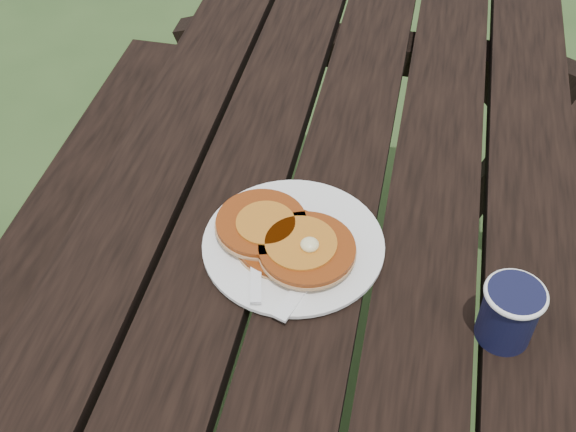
% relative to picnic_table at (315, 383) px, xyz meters
% --- Properties ---
extents(picnic_table, '(1.36, 1.80, 0.75)m').
position_rel_picnic_table_xyz_m(picnic_table, '(0.00, 0.00, 0.00)').
color(picnic_table, black).
rests_on(picnic_table, ground).
extents(plate, '(0.33, 0.33, 0.01)m').
position_rel_picnic_table_xyz_m(plate, '(-0.04, -0.01, 0.39)').
color(plate, white).
rests_on(plate, picnic_table).
extents(pancake_stack, '(0.21, 0.17, 0.04)m').
position_rel_picnic_table_xyz_m(pancake_stack, '(-0.05, -0.02, 0.41)').
color(pancake_stack, '#8A380F').
rests_on(pancake_stack, plate).
extents(knife, '(0.07, 0.18, 0.00)m').
position_rel_picnic_table_xyz_m(knife, '(-0.00, -0.07, 0.39)').
color(knife, white).
rests_on(knife, plate).
extents(fork, '(0.07, 0.16, 0.01)m').
position_rel_picnic_table_xyz_m(fork, '(-0.08, -0.08, 0.40)').
color(fork, white).
rests_on(fork, plate).
extents(coffee_cup, '(0.08, 0.08, 0.09)m').
position_rel_picnic_table_xyz_m(coffee_cup, '(0.26, -0.10, 0.43)').
color(coffee_cup, black).
rests_on(coffee_cup, picnic_table).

